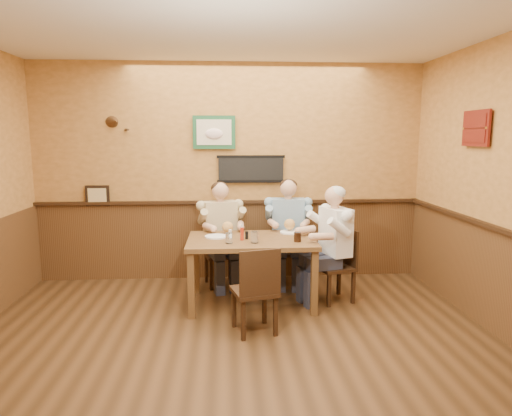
{
  "coord_description": "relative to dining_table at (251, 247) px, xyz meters",
  "views": [
    {
      "loc": [
        -0.05,
        -3.44,
        1.87
      ],
      "look_at": [
        0.27,
        1.43,
        1.1
      ],
      "focal_mm": 32.0,
      "sensor_mm": 36.0,
      "label": 1
    }
  ],
  "objects": [
    {
      "name": "room",
      "position": [
        -0.09,
        -1.31,
        1.03
      ],
      "size": [
        5.02,
        5.03,
        2.81
      ],
      "color": "#362210",
      "rests_on": "ground"
    },
    {
      "name": "dining_table",
      "position": [
        0.0,
        0.0,
        0.0
      ],
      "size": [
        1.4,
        0.9,
        0.75
      ],
      "color": "brown",
      "rests_on": "ground"
    },
    {
      "name": "chair_back_left",
      "position": [
        -0.35,
        0.68,
        -0.24
      ],
      "size": [
        0.46,
        0.46,
        0.83
      ],
      "primitive_type": null,
      "rotation": [
        0.0,
        0.0,
        0.23
      ],
      "color": "#331F10",
      "rests_on": "ground"
    },
    {
      "name": "chair_back_right",
      "position": [
        0.51,
        0.73,
        -0.24
      ],
      "size": [
        0.42,
        0.42,
        0.84
      ],
      "primitive_type": null,
      "rotation": [
        0.0,
        0.0,
        -0.09
      ],
      "color": "#331F10",
      "rests_on": "ground"
    },
    {
      "name": "chair_right_end",
      "position": [
        0.95,
        0.03,
        -0.24
      ],
      "size": [
        0.48,
        0.48,
        0.83
      ],
      "primitive_type": null,
      "rotation": [
        0.0,
        0.0,
        -1.28
      ],
      "color": "#331F10",
      "rests_on": "ground"
    },
    {
      "name": "chair_near_side",
      "position": [
        -0.01,
        -0.75,
        -0.23
      ],
      "size": [
        0.48,
        0.48,
        0.85
      ],
      "primitive_type": null,
      "rotation": [
        0.0,
        0.0,
        3.39
      ],
      "color": "#331F10",
      "rests_on": "ground"
    },
    {
      "name": "diner_tan_shirt",
      "position": [
        -0.35,
        0.68,
        -0.07
      ],
      "size": [
        0.66,
        0.66,
        1.18
      ],
      "primitive_type": null,
      "rotation": [
        0.0,
        0.0,
        0.23
      ],
      "color": "beige",
      "rests_on": "ground"
    },
    {
      "name": "diner_blue_polo",
      "position": [
        0.51,
        0.73,
        -0.06
      ],
      "size": [
        0.6,
        0.6,
        1.2
      ],
      "primitive_type": null,
      "rotation": [
        0.0,
        0.0,
        -0.09
      ],
      "color": "#7DA0BC",
      "rests_on": "ground"
    },
    {
      "name": "diner_white_elder",
      "position": [
        0.95,
        0.03,
        -0.06
      ],
      "size": [
        0.68,
        0.68,
        1.19
      ],
      "primitive_type": null,
      "rotation": [
        0.0,
        0.0,
        -1.28
      ],
      "color": "white",
      "rests_on": "ground"
    },
    {
      "name": "water_glass_left",
      "position": [
        -0.25,
        -0.22,
        0.15
      ],
      "size": [
        0.09,
        0.09,
        0.11
      ],
      "primitive_type": "cylinder",
      "rotation": [
        0.0,
        0.0,
        -0.18
      ],
      "color": "white",
      "rests_on": "dining_table"
    },
    {
      "name": "water_glass_mid",
      "position": [
        0.02,
        -0.21,
        0.15
      ],
      "size": [
        0.1,
        0.1,
        0.12
      ],
      "primitive_type": "cylinder",
      "rotation": [
        0.0,
        0.0,
        0.26
      ],
      "color": "white",
      "rests_on": "dining_table"
    },
    {
      "name": "cola_tumbler",
      "position": [
        0.49,
        -0.18,
        0.14
      ],
      "size": [
        0.08,
        0.08,
        0.1
      ],
      "primitive_type": "cylinder",
      "rotation": [
        0.0,
        0.0,
        0.07
      ],
      "color": "black",
      "rests_on": "dining_table"
    },
    {
      "name": "hot_sauce_bottle",
      "position": [
        -0.1,
        -0.07,
        0.17
      ],
      "size": [
        0.05,
        0.05,
        0.16
      ],
      "primitive_type": "cylinder",
      "rotation": [
        0.0,
        0.0,
        -0.42
      ],
      "color": "#B42A13",
      "rests_on": "dining_table"
    },
    {
      "name": "salt_shaker",
      "position": [
        -0.23,
        0.08,
        0.14
      ],
      "size": [
        0.04,
        0.04,
        0.09
      ],
      "primitive_type": "cylinder",
      "rotation": [
        0.0,
        0.0,
        -0.34
      ],
      "color": "white",
      "rests_on": "dining_table"
    },
    {
      "name": "pepper_shaker",
      "position": [
        -0.05,
        -0.02,
        0.14
      ],
      "size": [
        0.04,
        0.04,
        0.09
      ],
      "primitive_type": "cylinder",
      "rotation": [
        0.0,
        0.0,
        -0.3
      ],
      "color": "black",
      "rests_on": "dining_table"
    },
    {
      "name": "plate_far_left",
      "position": [
        -0.39,
        0.09,
        0.1
      ],
      "size": [
        0.33,
        0.33,
        0.02
      ],
      "primitive_type": "cylinder",
      "rotation": [
        0.0,
        0.0,
        -0.4
      ],
      "color": "white",
      "rests_on": "dining_table"
    },
    {
      "name": "plate_far_right",
      "position": [
        0.48,
        0.27,
        0.1
      ],
      "size": [
        0.31,
        0.31,
        0.02
      ],
      "primitive_type": "cylinder",
      "rotation": [
        0.0,
        0.0,
        -0.28
      ],
      "color": "white",
      "rests_on": "dining_table"
    }
  ]
}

